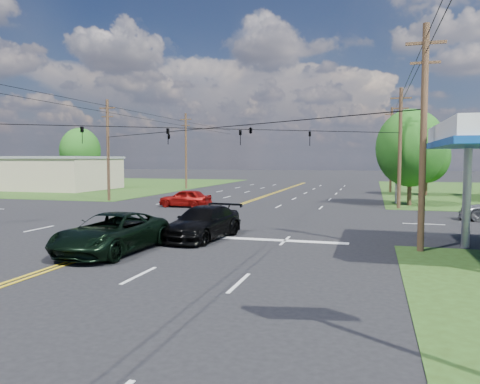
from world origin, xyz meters
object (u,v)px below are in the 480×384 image
(pole_left_far, at_px, (186,150))
(pole_right_far, at_px, (391,149))
(pickup_dkgreen, at_px, (112,233))
(pole_nw, at_px, (108,149))
(retail_nw, at_px, (48,174))
(tree_far_l, at_px, (80,151))
(pole_se, at_px, (423,135))
(suv_black, at_px, (203,223))
(tree_right_a, at_px, (410,148))
(tree_right_b, at_px, (427,157))
(pole_ne, at_px, (400,147))

(pole_left_far, relative_size, pole_right_far, 1.00)
(pickup_dkgreen, bearing_deg, pole_nw, 124.19)
(retail_nw, distance_m, tree_far_l, 10.69)
(pole_se, bearing_deg, pole_right_far, 90.00)
(retail_nw, height_order, pole_se, pole_se)
(tree_far_l, bearing_deg, pole_nw, -50.44)
(tree_far_l, relative_size, suv_black, 1.59)
(pickup_dkgreen, bearing_deg, retail_nw, 133.64)
(pole_se, bearing_deg, tree_right_a, 87.27)
(pole_se, bearing_deg, tree_right_b, 83.95)
(pole_se, xyz_separation_m, tree_right_a, (1.00, 21.00, -0.05))
(tree_far_l, bearing_deg, pole_right_far, -5.08)
(pole_se, xyz_separation_m, pole_left_far, (-26.00, 37.00, 0.25))
(retail_nw, xyz_separation_m, pole_ne, (43.00, -13.00, 2.92))
(retail_nw, distance_m, pole_left_far, 18.30)
(pole_left_far, relative_size, tree_far_l, 1.15)
(pole_nw, relative_size, pole_left_far, 0.95)
(pole_nw, relative_size, tree_right_a, 1.16)
(retail_nw, bearing_deg, suv_black, -42.75)
(pole_left_far, distance_m, pickup_dkgreen, 43.15)
(pole_nw, xyz_separation_m, pole_right_far, (26.00, 19.00, 0.25))
(pole_ne, bearing_deg, tree_far_l, 152.93)
(pole_nw, height_order, tree_right_b, pole_nw)
(pole_right_far, bearing_deg, pole_nw, -143.84)
(pole_right_far, bearing_deg, pole_se, -90.00)
(retail_nw, relative_size, tree_far_l, 1.83)
(retail_nw, relative_size, pickup_dkgreen, 2.68)
(tree_far_l, relative_size, pickup_dkgreen, 1.46)
(pole_ne, xyz_separation_m, pole_right_far, (0.00, 19.00, 0.25))
(tree_far_l, bearing_deg, tree_right_a, -23.50)
(pole_se, height_order, pole_ne, same)
(pole_nw, bearing_deg, suv_black, -47.56)
(pole_se, relative_size, pole_left_far, 0.95)
(pole_se, distance_m, suv_black, 10.83)
(tree_far_l, bearing_deg, pole_left_far, -11.89)
(tree_right_a, bearing_deg, tree_far_l, 156.50)
(tree_right_a, distance_m, tree_right_b, 12.27)
(pole_right_far, xyz_separation_m, tree_right_b, (3.50, -4.00, -0.95))
(pole_right_far, bearing_deg, tree_far_l, 174.92)
(pole_ne, bearing_deg, pickup_dkgreen, -119.88)
(tree_right_a, xyz_separation_m, pickup_dkgreen, (-13.50, -24.76, -4.04))
(tree_right_a, height_order, suv_black, tree_right_a)
(pole_se, relative_size, pickup_dkgreen, 1.59)
(tree_right_a, relative_size, suv_black, 1.49)
(tree_right_b, bearing_deg, pole_left_far, 172.28)
(pole_left_far, xyz_separation_m, suv_black, (16.00, -36.50, -4.37))
(pole_se, xyz_separation_m, pickup_dkgreen, (-12.50, -3.76, -4.09))
(pole_left_far, distance_m, pole_right_far, 26.00)
(pole_ne, xyz_separation_m, tree_right_b, (3.50, 15.00, -0.70))
(pole_left_far, relative_size, tree_right_b, 1.41)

